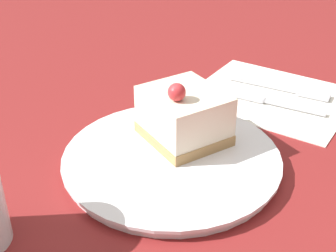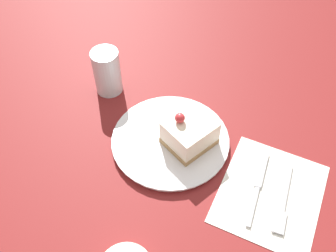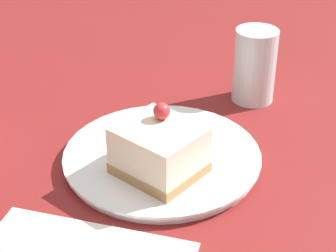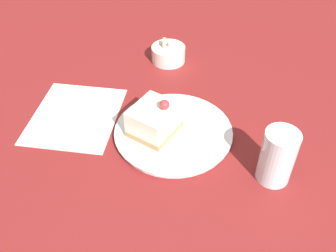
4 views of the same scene
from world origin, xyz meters
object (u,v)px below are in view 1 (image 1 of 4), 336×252
Objects in this scene: plate at (172,159)px; cake_slice at (183,115)px; fork at (287,89)px; knife at (253,98)px.

cake_slice is at bearing -158.56° from plate.
plate reaches higher than fork.
cake_slice reaches higher than plate.
cake_slice is 0.66× the size of knife.
plate is at bearing -14.62° from fork.
cake_slice is 0.74× the size of fork.
fork is at bearing 178.74° from plate.
plate is at bearing -8.59° from knife.
fork is at bearing 145.96° from knife.
cake_slice reaches higher than knife.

